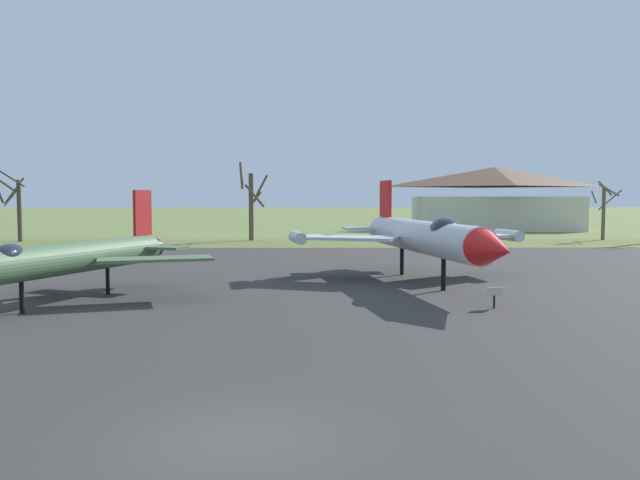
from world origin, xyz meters
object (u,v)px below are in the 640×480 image
jet_fighter_rear_center (424,236)px  info_placard_rear_center (494,295)px  jet_fighter_front_right (64,258)px  visitor_building (494,199)px

jet_fighter_rear_center → info_placard_rear_center: 7.99m
jet_fighter_front_right → visitor_building: 73.24m
visitor_building → info_placard_rear_center: bearing=-105.7°
jet_fighter_front_right → jet_fighter_rear_center: bearing=21.6°
jet_fighter_rear_center → visitor_building: size_ratio=0.80×
info_placard_rear_center → visitor_building: visitor_building is taller
jet_fighter_front_right → jet_fighter_rear_center: jet_fighter_rear_center is taller
jet_fighter_front_right → visitor_building: (35.67, 63.92, 2.36)m
visitor_building → jet_fighter_front_right: bearing=-119.2°
jet_fighter_rear_center → info_placard_rear_center: size_ratio=19.62×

